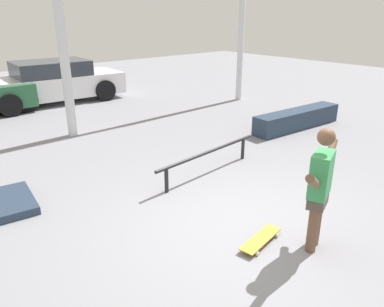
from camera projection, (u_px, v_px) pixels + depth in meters
name	position (u px, v px, depth m)	size (l,w,h in m)	color
ground_plane	(241.00, 226.00, 5.46)	(36.00, 36.00, 0.00)	gray
skateboarder	(320.00, 185.00, 4.64)	(1.42, 0.59, 1.65)	brown
skateboard	(261.00, 239.00, 5.02)	(0.81, 0.34, 0.08)	gold
grind_box	(297.00, 119.00, 9.92)	(2.88, 0.51, 0.49)	#28384C
grind_rail	(209.00, 155.00, 7.07)	(2.64, 0.29, 0.48)	black
parked_car_white	(56.00, 82.00, 12.70)	(4.34, 2.19, 1.38)	white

